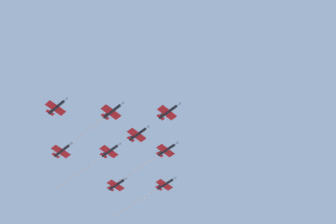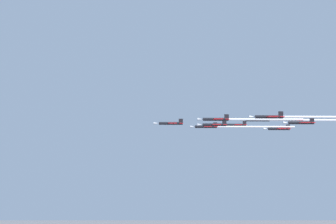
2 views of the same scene
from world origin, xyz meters
The scene contains 9 objects.
jet_lead centered at (-6.35, 16.22, 145.68)m, with size 11.46×8.50×2.37m.
jet_port_inner centered at (19.42, 4.96, 146.21)m, with size 37.59×9.69×2.37m.
jet_starboard_inner centered at (16.78, 35.59, 145.28)m, with size 43.46×10.66×2.37m.
jet_port_outer centered at (10.28, 18.97, 145.20)m, with size 11.46×8.50×2.37m.
jet_starboard_outer centered at (38.39, -7.43, 145.96)m, with size 40.92×10.24×2.37m.
jet_center_rear centered at (18.87, 51.47, 147.00)m, with size 11.46×8.50×2.37m.
jet_port_trail centered at (36.92, 23.39, 147.07)m, with size 42.21×10.45×2.37m.
jet_starboard_trail centered at (41.51, 8.62, 145.06)m, with size 11.46×8.50×2.37m.
jet_tail_end centered at (36.50, 38.86, 144.47)m, with size 11.46×8.50×2.37m.
Camera 1 is at (-105.63, 91.89, 3.99)m, focal length 52.20 mm.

